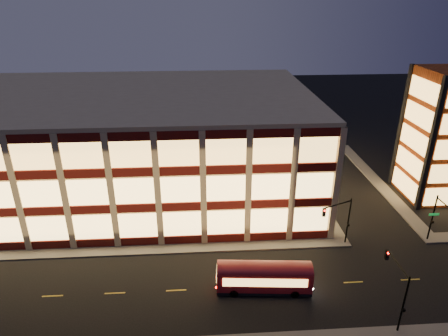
{
  "coord_description": "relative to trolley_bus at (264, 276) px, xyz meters",
  "views": [
    {
      "loc": [
        6.67,
        -37.35,
        27.32
      ],
      "look_at": [
        9.7,
        8.0,
        6.88
      ],
      "focal_mm": 32.0,
      "sensor_mm": 36.0,
      "label": 1
    }
  ],
  "objects": [
    {
      "name": "trolley_bus",
      "position": [
        0.0,
        0.0,
        0.0
      ],
      "size": [
        9.37,
        3.12,
        3.12
      ],
      "rotation": [
        0.0,
        0.0,
        -0.09
      ],
      "color": "maroon",
      "rests_on": "ground"
    },
    {
      "name": "traffic_signal_far",
      "position": [
        9.54,
        6.7,
        2.39
      ],
      "size": [
        3.79,
        1.87,
        6.0
      ],
      "color": "black",
      "rests_on": "ground"
    },
    {
      "name": "traffic_signal_near",
      "position": [
        10.83,
        -4.57,
        2.4
      ],
      "size": [
        0.32,
        4.45,
        6.0
      ],
      "color": "black",
      "rests_on": "ground"
    },
    {
      "name": "sidewalk_tower_west",
      "position": [
        21.33,
        23.46,
        -1.65
      ],
      "size": [
        2.0,
        30.0,
        0.15
      ],
      "primitive_type": "cube",
      "color": "#514F4C",
      "rests_on": "ground"
    },
    {
      "name": "office_building",
      "position": [
        -15.58,
        23.37,
        5.52
      ],
      "size": [
        50.45,
        30.45,
        14.5
      ],
      "color": "tan",
      "rests_on": "ground"
    },
    {
      "name": "sidewalk_office_east",
      "position": [
        10.33,
        23.46,
        -1.65
      ],
      "size": [
        2.0,
        30.0,
        0.15
      ],
      "primitive_type": "cube",
      "color": "#514F4C",
      "rests_on": "ground"
    },
    {
      "name": "stair_tower",
      "position": [
        27.28,
        18.41,
        7.26
      ],
      "size": [
        8.6,
        8.6,
        18.0
      ],
      "color": "#8C3814",
      "rests_on": "ground"
    },
    {
      "name": "ground",
      "position": [
        -12.67,
        6.46,
        -1.73
      ],
      "size": [
        200.0,
        200.0,
        0.0
      ],
      "primitive_type": "plane",
      "color": "black",
      "rests_on": "ground"
    },
    {
      "name": "sidewalk_office_south",
      "position": [
        -15.67,
        7.46,
        -1.65
      ],
      "size": [
        54.0,
        2.0,
        0.15
      ],
      "primitive_type": "cube",
      "color": "#514F4C",
      "rests_on": "ground"
    },
    {
      "name": "traffic_signal_right",
      "position": [
        20.83,
        5.84,
        2.37
      ],
      "size": [
        1.2,
        4.37,
        6.0
      ],
      "color": "black",
      "rests_on": "ground"
    }
  ]
}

